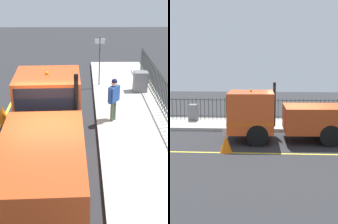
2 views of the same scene
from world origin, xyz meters
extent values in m
plane|color=#2B2B2D|center=(0.00, 0.00, 0.00)|extent=(47.44, 47.44, 0.00)
cube|color=#B7B2A8|center=(2.98, 0.00, 0.08)|extent=(3.03, 21.56, 0.17)
cube|color=yellow|center=(-2.34, 0.00, 0.00)|extent=(0.12, 19.41, 0.01)
cube|color=#D84C1E|center=(-0.30, 2.02, 1.40)|extent=(2.31, 2.17, 1.84)
cube|color=black|center=(-0.30, 2.02, 1.80)|extent=(2.14, 2.20, 0.81)
cube|color=#B8411A|center=(-0.16, -1.48, 1.07)|extent=(2.39, 3.98, 1.18)
cube|color=silver|center=(-0.35, 3.14, 0.63)|extent=(2.12, 0.29, 0.36)
cube|color=#DB5914|center=(-0.30, 2.02, 0.99)|extent=(2.33, 2.19, 0.12)
cylinder|color=black|center=(-1.28, 1.67, 0.48)|extent=(0.34, 0.97, 0.96)
cylinder|color=black|center=(0.70, 1.75, 0.48)|extent=(0.34, 0.97, 0.96)
cylinder|color=black|center=(-1.15, -1.52, 0.48)|extent=(0.34, 0.97, 0.96)
cylinder|color=black|center=(0.84, -1.44, 0.48)|extent=(0.34, 0.97, 0.96)
sphere|color=orange|center=(-0.30, 2.02, 2.37)|extent=(0.12, 0.12, 0.12)
cylinder|color=black|center=(0.71, 0.92, 1.58)|extent=(0.14, 0.14, 2.20)
cube|color=#264C99|center=(2.10, 2.76, 1.29)|extent=(0.48, 0.51, 0.61)
sphere|color=beige|center=(2.10, 2.76, 1.70)|extent=(0.23, 0.23, 0.23)
sphere|color=#14193F|center=(2.10, 2.76, 1.78)|extent=(0.21, 0.21, 0.21)
cylinder|color=#4C6047|center=(2.15, 2.83, 0.57)|extent=(0.12, 0.12, 0.82)
cylinder|color=#4C6047|center=(2.04, 2.69, 0.57)|extent=(0.12, 0.12, 0.82)
cylinder|color=#264C99|center=(2.27, 2.97, 1.26)|extent=(0.09, 0.09, 0.58)
cylinder|color=#264C99|center=(1.92, 2.55, 1.26)|extent=(0.09, 0.09, 0.58)
cylinder|color=#2D332D|center=(4.31, -2.97, 0.81)|extent=(0.04, 0.04, 1.29)
cylinder|color=#2D332D|center=(4.31, -2.71, 0.81)|extent=(0.04, 0.04, 1.29)
cylinder|color=#2D332D|center=(4.31, -2.45, 0.81)|extent=(0.04, 0.04, 1.29)
cylinder|color=#2D332D|center=(4.31, -2.19, 0.81)|extent=(0.04, 0.04, 1.29)
cylinder|color=#2D332D|center=(4.31, -1.94, 0.81)|extent=(0.04, 0.04, 1.29)
cylinder|color=#2D332D|center=(4.31, -1.68, 0.81)|extent=(0.04, 0.04, 1.29)
cylinder|color=#2D332D|center=(4.31, -1.42, 0.81)|extent=(0.04, 0.04, 1.29)
cylinder|color=#2D332D|center=(4.31, -1.16, 0.81)|extent=(0.04, 0.04, 1.29)
cylinder|color=#2D332D|center=(4.31, -0.90, 0.81)|extent=(0.04, 0.04, 1.29)
cylinder|color=#2D332D|center=(4.31, -0.65, 0.81)|extent=(0.04, 0.04, 1.29)
cylinder|color=#2D332D|center=(4.31, -0.39, 0.81)|extent=(0.04, 0.04, 1.29)
cylinder|color=#2D332D|center=(4.31, -0.13, 0.81)|extent=(0.04, 0.04, 1.29)
cylinder|color=#2D332D|center=(4.31, 0.13, 0.81)|extent=(0.04, 0.04, 1.29)
cylinder|color=#2D332D|center=(4.31, 0.39, 0.81)|extent=(0.04, 0.04, 1.29)
cylinder|color=#2D332D|center=(4.31, 0.65, 0.81)|extent=(0.04, 0.04, 1.29)
cylinder|color=#2D332D|center=(4.31, 0.90, 0.81)|extent=(0.04, 0.04, 1.29)
cylinder|color=#2D332D|center=(4.31, 1.16, 0.81)|extent=(0.04, 0.04, 1.29)
cylinder|color=#2D332D|center=(4.31, 1.42, 0.81)|extent=(0.04, 0.04, 1.29)
cylinder|color=#2D332D|center=(4.31, 1.68, 0.81)|extent=(0.04, 0.04, 1.29)
cylinder|color=#2D332D|center=(4.31, 1.94, 0.81)|extent=(0.04, 0.04, 1.29)
cylinder|color=#2D332D|center=(4.31, 2.19, 0.81)|extent=(0.04, 0.04, 1.29)
cylinder|color=#2D332D|center=(4.31, 2.45, 0.81)|extent=(0.04, 0.04, 1.29)
cylinder|color=#2D332D|center=(4.31, 2.71, 0.81)|extent=(0.04, 0.04, 1.29)
cylinder|color=#2D332D|center=(4.31, 2.97, 0.81)|extent=(0.04, 0.04, 1.29)
cylinder|color=#2D332D|center=(4.31, 3.23, 0.81)|extent=(0.04, 0.04, 1.29)
cylinder|color=#2D332D|center=(4.31, 3.48, 0.81)|extent=(0.04, 0.04, 1.29)
cylinder|color=#2D332D|center=(4.31, 3.74, 0.81)|extent=(0.04, 0.04, 1.29)
cylinder|color=#2D332D|center=(4.31, 4.00, 0.81)|extent=(0.04, 0.04, 1.29)
cylinder|color=#2D332D|center=(4.31, 4.26, 0.81)|extent=(0.04, 0.04, 1.29)
cylinder|color=#2D332D|center=(4.31, 4.52, 0.81)|extent=(0.04, 0.04, 1.29)
cylinder|color=#2D332D|center=(4.31, 4.78, 0.81)|extent=(0.04, 0.04, 1.29)
cylinder|color=#2D332D|center=(4.31, 5.03, 0.81)|extent=(0.04, 0.04, 1.29)
cylinder|color=#2D332D|center=(4.31, 5.29, 0.81)|extent=(0.04, 0.04, 1.29)
cylinder|color=#2D332D|center=(4.31, 5.55, 0.81)|extent=(0.04, 0.04, 1.29)
cylinder|color=#2D332D|center=(4.31, 5.81, 0.81)|extent=(0.04, 0.04, 1.29)
cylinder|color=#2D332D|center=(4.31, 6.07, 0.81)|extent=(0.04, 0.04, 1.29)
cylinder|color=#2D332D|center=(4.31, 6.32, 0.81)|extent=(0.04, 0.04, 1.29)
cylinder|color=#2D332D|center=(4.31, 6.58, 0.81)|extent=(0.04, 0.04, 1.29)
cylinder|color=#2D332D|center=(4.31, 6.84, 0.81)|extent=(0.04, 0.04, 1.29)
cylinder|color=#2D332D|center=(4.31, 7.10, 0.81)|extent=(0.04, 0.04, 1.29)
cylinder|color=#2D332D|center=(4.31, 7.36, 0.81)|extent=(0.04, 0.04, 1.29)
cube|color=#2D332D|center=(4.31, 0.00, 1.35)|extent=(0.04, 18.33, 0.04)
cube|color=#2D332D|center=(4.31, 0.00, 0.32)|extent=(0.04, 18.33, 0.04)
cube|color=slate|center=(3.69, 5.86, 0.65)|extent=(0.65, 0.48, 0.97)
cone|color=orange|center=(-2.25, 2.91, 0.36)|extent=(0.51, 0.51, 0.72)
camera|label=1|loc=(0.88, -8.00, 5.70)|focal=49.22mm
camera|label=2|loc=(-13.90, 1.06, 3.63)|focal=47.35mm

